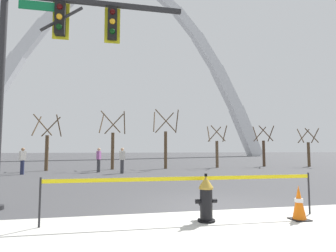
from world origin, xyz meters
TOP-DOWN VIEW (x-y plane):
  - ground_plane at (0.00, 0.00)m, footprint 240.00×240.00m
  - fire_hydrant at (-0.67, -1.15)m, footprint 0.46×0.48m
  - caution_tape_barrier at (-1.03, -0.97)m, footprint 5.88×0.11m
  - traffic_cone_by_hydrant at (1.31, -1.43)m, footprint 0.36×0.36m
  - traffic_signal_gantry at (-4.29, 1.02)m, footprint 5.02×0.44m
  - monument_arch at (-0.00, 50.00)m, footprint 60.15×2.55m
  - tree_far_left at (-6.99, 14.26)m, footprint 1.81×1.82m
  - tree_left_mid at (-2.44, 14.71)m, footprint 1.99×2.00m
  - tree_center_left at (1.60, 14.66)m, footprint 2.08×2.10m
  - tree_center_right at (6.00, 15.06)m, footprint 1.60×1.61m
  - tree_right_mid at (10.61, 15.68)m, footprint 1.65×1.66m
  - tree_far_right at (14.36, 14.74)m, footprint 1.55×1.56m
  - pedestrian_walking_left at (-3.35, 12.18)m, footprint 0.30×0.39m
  - pedestrian_standing_center at (-7.74, 11.44)m, footprint 0.38×0.38m
  - pedestrian_walking_right at (-1.88, 10.99)m, footprint 0.36×0.39m

SIDE VIEW (x-z plane):
  - ground_plane at x=0.00m, z-range 0.00..0.00m
  - traffic_cone_by_hydrant at x=1.31m, z-range -0.01..0.72m
  - fire_hydrant at x=-0.67m, z-range -0.03..0.96m
  - caution_tape_barrier at x=-1.03m, z-range 0.19..1.15m
  - pedestrian_walking_left at x=-3.35m, z-range 0.02..1.61m
  - pedestrian_standing_center at x=-7.74m, z-range 0.02..1.61m
  - pedestrian_walking_right at x=-1.88m, z-range 0.02..1.61m
  - tree_far_right at x=14.36m, z-range -0.19..3.14m
  - tree_center_right at x=6.00m, z-range -0.19..3.25m
  - tree_right_mid at x=10.61m, z-range -0.20..3.36m
  - tree_far_left at x=-6.99m, z-range -0.22..3.69m
  - tree_left_mid at x=-2.44m, z-range -0.24..4.08m
  - tree_center_left at x=1.60m, z-range -0.25..4.28m
  - traffic_signal_gantry at x=-4.29m, z-range 1.07..7.07m
  - monument_arch at x=0.00m, z-range -1.90..35.97m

